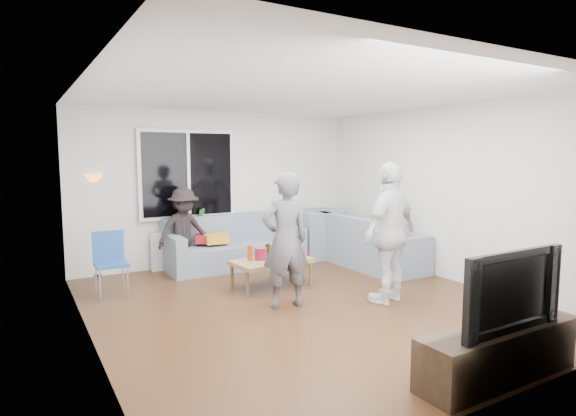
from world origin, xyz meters
TOP-DOWN VIEW (x-y plane):
  - floor at (0.00, 0.00)m, footprint 5.00×5.50m
  - ceiling at (0.00, 0.00)m, footprint 5.00×5.50m
  - wall_back at (0.00, 2.77)m, footprint 5.00×0.04m
  - wall_front at (0.00, -2.77)m, footprint 5.00×0.04m
  - wall_left at (-2.52, 0.00)m, footprint 0.04×5.50m
  - wall_right at (2.52, 0.00)m, footprint 0.04×5.50m
  - window_frame at (-0.60, 2.69)m, footprint 1.62×0.06m
  - window_glass at (-0.60, 2.65)m, footprint 1.50×0.02m
  - window_mullion at (-0.60, 2.64)m, footprint 0.05×0.03m
  - radiator at (-0.60, 2.65)m, footprint 1.30×0.12m
  - potted_plant at (-0.43, 2.62)m, footprint 0.20×0.16m
  - vase at (-0.65, 2.62)m, footprint 0.20×0.20m
  - sofa_back_section at (0.07, 2.27)m, footprint 2.30×0.85m
  - sofa_right_section at (2.02, 1.14)m, footprint 2.00×0.85m
  - sofa_corner at (1.70, 2.27)m, footprint 0.85×0.85m
  - cushion_yellow at (-0.30, 2.25)m, footprint 0.40×0.34m
  - cushion_red at (-0.42, 2.33)m, footprint 0.44×0.41m
  - coffee_table at (-0.01, 0.87)m, footprint 1.16×0.71m
  - pitcher at (-0.15, 0.93)m, footprint 0.17×0.17m
  - side_chair at (-2.05, 1.52)m, footprint 0.40×0.40m
  - floor_lamp at (-2.05, 2.83)m, footprint 0.32×0.32m
  - player_left at (-0.28, 0.02)m, footprint 0.65×0.46m
  - player_right at (0.96, -0.47)m, footprint 1.12×0.70m
  - spectator_right at (2.02, 0.71)m, footprint 0.46×0.59m
  - spectator_back at (-0.81, 2.30)m, footprint 0.93×0.60m
  - tv_console at (0.31, -2.50)m, footprint 1.60×0.40m
  - television at (0.31, -2.50)m, footprint 1.16×0.15m
  - bottle_d at (0.23, 0.77)m, footprint 0.07×0.07m
  - bottle_c at (0.03, 1.07)m, footprint 0.07×0.07m
  - bottle_a at (-0.31, 0.95)m, footprint 0.07×0.07m

SIDE VIEW (x-z plane):
  - floor at x=0.00m, z-range -0.04..0.00m
  - coffee_table at x=-0.01m, z-range 0.00..0.40m
  - tv_console at x=0.31m, z-range 0.00..0.44m
  - radiator at x=-0.60m, z-range 0.00..0.62m
  - sofa_back_section at x=0.07m, z-range 0.00..0.85m
  - sofa_right_section at x=2.02m, z-range 0.00..0.85m
  - sofa_corner at x=1.70m, z-range 0.00..0.85m
  - side_chair at x=-2.05m, z-range 0.00..0.86m
  - pitcher at x=-0.15m, z-range 0.40..0.57m
  - bottle_c at x=0.03m, z-range 0.40..0.59m
  - cushion_yellow at x=-0.30m, z-range 0.44..0.58m
  - cushion_red at x=-0.42m, z-range 0.45..0.57m
  - bottle_a at x=-0.31m, z-range 0.40..0.62m
  - bottle_d at x=0.23m, z-range 0.40..0.68m
  - spectator_right at x=2.02m, z-range 0.00..1.19m
  - spectator_back at x=-0.81m, z-range 0.00..1.35m
  - vase at x=-0.65m, z-range 0.62..0.79m
  - television at x=0.31m, z-range 0.44..1.11m
  - floor_lamp at x=-2.05m, z-range 0.00..1.56m
  - potted_plant at x=-0.43m, z-range 0.62..0.99m
  - player_left at x=-0.28m, z-range 0.00..1.66m
  - player_right at x=0.96m, z-range 0.00..1.78m
  - wall_back at x=0.00m, z-range 0.00..2.60m
  - wall_front at x=0.00m, z-range 0.00..2.60m
  - wall_left at x=-2.52m, z-range 0.00..2.60m
  - wall_right at x=2.52m, z-range 0.00..2.60m
  - window_frame at x=-0.60m, z-range 0.81..2.29m
  - window_glass at x=-0.60m, z-range 0.88..2.23m
  - window_mullion at x=-0.60m, z-range 0.88..2.23m
  - ceiling at x=0.00m, z-range 2.60..2.64m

